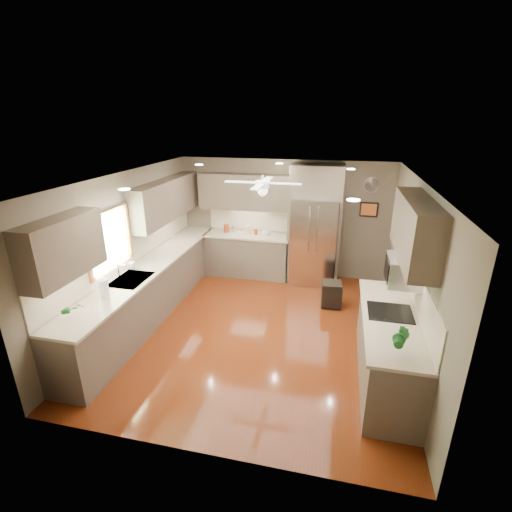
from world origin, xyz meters
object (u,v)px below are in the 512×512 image
at_px(bowl, 266,235).
at_px(paper_towel, 104,289).
at_px(canister_d, 256,232).
at_px(microwave, 404,271).
at_px(stool, 331,294).
at_px(canister_b, 234,229).
at_px(canister_a, 226,229).
at_px(canister_c, 248,230).
at_px(potted_plant_left, 74,308).
at_px(soap_bottle, 132,265).
at_px(refrigerator, 314,228).
at_px(potted_plant_right, 402,338).

bearing_deg(bowl, paper_towel, -115.78).
bearing_deg(canister_d, paper_towel, -112.24).
relative_size(microwave, stool, 1.22).
bearing_deg(microwave, canister_b, 137.56).
bearing_deg(canister_a, canister_d, -1.89).
xyz_separation_m(canister_c, potted_plant_left, (-1.24, -3.95, 0.05)).
height_order(soap_bottle, microwave, microwave).
xyz_separation_m(bowl, refrigerator, (1.02, -0.01, 0.22)).
height_order(canister_c, stool, canister_c).
distance_m(canister_d, potted_plant_left, 4.20).
height_order(bowl, stool, bowl).
relative_size(potted_plant_right, stool, 0.71).
bearing_deg(canister_c, bowl, -6.35).
height_order(canister_a, microwave, microwave).
bearing_deg(bowl, canister_b, 173.07).
bearing_deg(potted_plant_left, soap_bottle, 94.20).
relative_size(canister_b, potted_plant_right, 0.45).
distance_m(soap_bottle, microwave, 4.15).
distance_m(canister_b, microwave, 4.19).
bearing_deg(potted_plant_left, potted_plant_right, 2.75).
height_order(soap_bottle, stool, soap_bottle).
height_order(canister_b, paper_towel, paper_towel).
height_order(potted_plant_right, paper_towel, potted_plant_right).
relative_size(canister_a, bowl, 0.93).
relative_size(canister_c, microwave, 0.35).
relative_size(canister_b, paper_towel, 0.47).
bearing_deg(potted_plant_right, stool, 106.30).
distance_m(canister_c, stool, 2.32).
distance_m(canister_a, stool, 2.73).
height_order(canister_a, canister_c, canister_c).
distance_m(bowl, paper_towel, 3.70).
xyz_separation_m(canister_a, soap_bottle, (-0.87, -2.41, 0.02)).
xyz_separation_m(soap_bottle, refrigerator, (2.78, 2.32, 0.15)).
xyz_separation_m(canister_d, refrigerator, (1.25, -0.06, 0.19)).
bearing_deg(potted_plant_left, paper_towel, 86.22).
distance_m(microwave, paper_towel, 4.02).
xyz_separation_m(soap_bottle, potted_plant_right, (4.01, -1.39, 0.06)).
xyz_separation_m(microwave, stool, (-0.88, 1.66, -1.24)).
bearing_deg(canister_d, refrigerator, -2.75).
relative_size(potted_plant_left, stool, 0.64).
relative_size(potted_plant_left, bowl, 1.49).
distance_m(potted_plant_right, stool, 2.90).
bearing_deg(soap_bottle, bowl, 52.96).
distance_m(canister_a, canister_d, 0.67).
relative_size(canister_a, refrigerator, 0.07).
relative_size(canister_c, potted_plant_right, 0.60).
distance_m(canister_a, soap_bottle, 2.56).
xyz_separation_m(canister_b, canister_d, (0.50, -0.04, -0.01)).
bearing_deg(canister_a, canister_c, -2.83).
distance_m(refrigerator, stool, 1.49).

